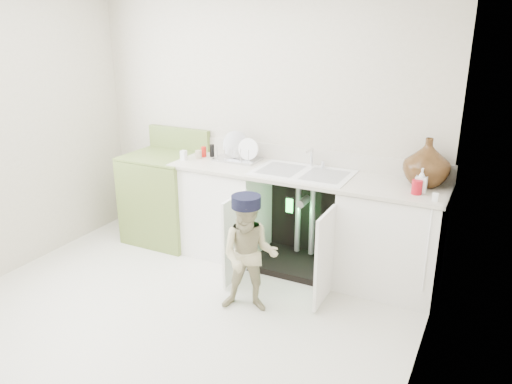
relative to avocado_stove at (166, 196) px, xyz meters
The scene contains 5 objects.
ground 1.57m from the avocado_stove, 52.08° to the right, with size 3.50×3.50×0.00m, color #BCB7A5.
room_shell 1.69m from the avocado_stove, 52.08° to the right, with size 6.00×5.50×1.26m.
counter_run 1.52m from the avocado_stove, ahead, with size 2.44×1.02×1.28m.
avocado_stove is the anchor object (origin of this frame).
repair_worker 1.61m from the avocado_stove, 30.76° to the right, with size 0.54×0.75×0.94m.
Camera 1 is at (2.05, -2.68, 2.16)m, focal length 35.00 mm.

